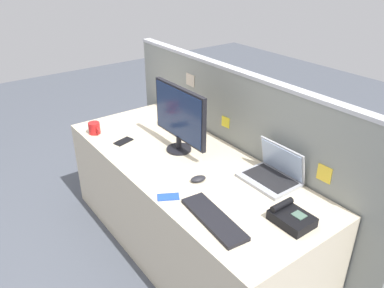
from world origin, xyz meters
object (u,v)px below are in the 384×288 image
at_px(computer_mouse_right_hand, 198,179).
at_px(pen_cup, 165,120).
at_px(desk_phone, 291,217).
at_px(desktop_monitor, 179,116).
at_px(cell_phone_blue_case, 168,197).
at_px(coffee_mug, 94,128).
at_px(keyboard_main, 214,219).
at_px(cell_phone_black_slab, 123,141).
at_px(laptop, 274,172).

relative_size(computer_mouse_right_hand, pen_cup, 0.54).
bearing_deg(desk_phone, desktop_monitor, -179.64).
distance_m(pen_cup, cell_phone_blue_case, 1.01).
height_order(computer_mouse_right_hand, coffee_mug, coffee_mug).
distance_m(desk_phone, cell_phone_blue_case, 0.69).
bearing_deg(desk_phone, pen_cup, 174.47).
bearing_deg(desktop_monitor, keyboard_main, -22.23).
bearing_deg(keyboard_main, computer_mouse_right_hand, 160.37).
xyz_separation_m(cell_phone_blue_case, coffee_mug, (-1.06, 0.01, 0.04)).
height_order(desktop_monitor, computer_mouse_right_hand, desktop_monitor).
height_order(pen_cup, cell_phone_blue_case, pen_cup).
relative_size(keyboard_main, coffee_mug, 3.58).
relative_size(keyboard_main, cell_phone_blue_case, 3.61).
height_order(desk_phone, keyboard_main, desk_phone).
distance_m(keyboard_main, pen_cup, 1.26).
height_order(keyboard_main, pen_cup, pen_cup).
bearing_deg(coffee_mug, desk_phone, 13.35).
bearing_deg(computer_mouse_right_hand, cell_phone_black_slab, -159.58).
height_order(desk_phone, cell_phone_black_slab, desk_phone).
bearing_deg(laptop, coffee_mug, -154.00).
bearing_deg(coffee_mug, cell_phone_black_slab, 22.81).
distance_m(desktop_monitor, computer_mouse_right_hand, 0.50).
height_order(computer_mouse_right_hand, cell_phone_black_slab, computer_mouse_right_hand).
distance_m(cell_phone_black_slab, coffee_mug, 0.29).
height_order(desktop_monitor, cell_phone_blue_case, desktop_monitor).
height_order(computer_mouse_right_hand, pen_cup, pen_cup).
bearing_deg(desktop_monitor, desk_phone, 0.36).
relative_size(desk_phone, cell_phone_blue_case, 1.67).
relative_size(laptop, desk_phone, 1.61).
bearing_deg(keyboard_main, pen_cup, 164.44).
bearing_deg(pen_cup, laptop, 5.32).
xyz_separation_m(laptop, desk_phone, (0.34, -0.24, -0.02)).
bearing_deg(coffee_mug, laptop, 26.00).
distance_m(desk_phone, cell_phone_black_slab, 1.39).
bearing_deg(computer_mouse_right_hand, desktop_monitor, 171.54).
distance_m(laptop, pen_cup, 1.09).
height_order(laptop, desk_phone, laptop).
bearing_deg(cell_phone_blue_case, cell_phone_black_slab, -158.96).
relative_size(pen_cup, cell_phone_blue_case, 1.47).
relative_size(keyboard_main, computer_mouse_right_hand, 4.54).
distance_m(computer_mouse_right_hand, cell_phone_black_slab, 0.77).
xyz_separation_m(computer_mouse_right_hand, pen_cup, (-0.82, 0.29, 0.03)).
relative_size(laptop, computer_mouse_right_hand, 3.38).
distance_m(laptop, computer_mouse_right_hand, 0.47).
bearing_deg(desktop_monitor, laptop, 20.20).
distance_m(laptop, keyboard_main, 0.56).
bearing_deg(cell_phone_black_slab, computer_mouse_right_hand, -6.50).
xyz_separation_m(laptop, computer_mouse_right_hand, (-0.26, -0.39, -0.04)).
bearing_deg(desktop_monitor, computer_mouse_right_hand, -19.50).
bearing_deg(cell_phone_blue_case, coffee_mug, -150.86).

